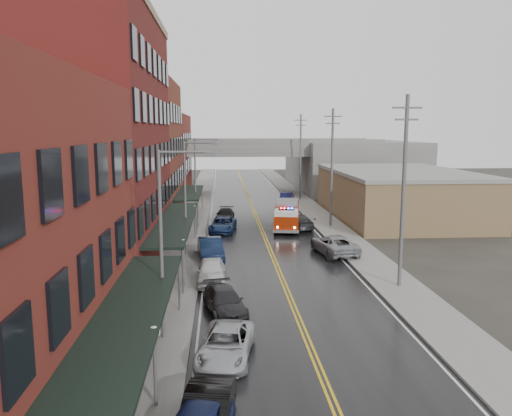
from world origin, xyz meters
TOP-DOWN VIEW (x-y plane):
  - road at (0.00, 30.00)m, footprint 11.00×160.00m
  - sidewalk_left at (-7.30, 30.00)m, footprint 3.00×160.00m
  - sidewalk_right at (7.30, 30.00)m, footprint 3.00×160.00m
  - curb_left at (-5.65, 30.00)m, footprint 0.30×160.00m
  - curb_right at (5.65, 30.00)m, footprint 0.30×160.00m
  - brick_building_b at (-13.30, 23.00)m, footprint 9.00×20.00m
  - brick_building_c at (-13.30, 40.50)m, footprint 9.00×15.00m
  - brick_building_far at (-13.30, 58.00)m, footprint 9.00×20.00m
  - tan_building at (16.00, 40.00)m, footprint 14.00×22.00m
  - right_far_block at (18.00, 70.00)m, footprint 18.00×30.00m
  - awning_0 at (-7.49, 4.00)m, footprint 2.60×16.00m
  - awning_1 at (-7.49, 23.00)m, footprint 2.60×18.00m
  - awning_2 at (-7.49, 40.50)m, footprint 2.60×13.00m
  - globe_lamp_0 at (-6.40, 2.00)m, footprint 0.44×0.44m
  - globe_lamp_1 at (-6.40, 16.00)m, footprint 0.44×0.44m
  - globe_lamp_2 at (-6.40, 30.00)m, footprint 0.44×0.44m
  - street_lamp_0 at (-6.55, 8.00)m, footprint 2.64×0.22m
  - street_lamp_1 at (-6.55, 24.00)m, footprint 2.64×0.22m
  - street_lamp_2 at (-6.55, 40.00)m, footprint 2.64×0.22m
  - utility_pole_0 at (7.20, 15.00)m, footprint 1.80×0.24m
  - utility_pole_1 at (7.20, 35.00)m, footprint 1.80×0.24m
  - utility_pole_2 at (7.20, 55.00)m, footprint 1.80×0.24m
  - overpass at (0.00, 62.00)m, footprint 40.00×10.00m
  - fire_truck at (2.58, 34.18)m, footprint 3.86×7.65m
  - parked_car_left_1 at (-4.54, 0.30)m, footprint 2.08×4.55m
  - parked_car_left_2 at (-3.87, 5.80)m, footprint 2.96×5.07m
  - parked_car_left_3 at (-3.88, 11.30)m, footprint 2.77×4.89m
  - parked_car_left_4 at (-4.70, 16.80)m, footprint 1.89×4.60m
  - parked_car_left_5 at (-4.86, 22.80)m, footprint 2.29×5.14m
  - parked_car_left_6 at (-3.87, 33.20)m, footprint 2.98×5.30m
  - parked_car_left_7 at (-3.60, 39.02)m, footprint 2.30×4.81m
  - parked_car_right_0 at (5.00, 23.80)m, footprint 3.42×5.91m
  - parked_car_right_1 at (3.60, 34.20)m, footprint 3.25×5.46m
  - parked_car_right_2 at (3.60, 44.34)m, footprint 2.12×4.66m
  - parked_car_right_3 at (4.96, 52.20)m, footprint 2.56×4.68m

SIDE VIEW (x-z plane):
  - road at x=0.00m, z-range 0.00..0.02m
  - sidewalk_left at x=-7.30m, z-range 0.00..0.15m
  - sidewalk_right at x=7.30m, z-range 0.00..0.15m
  - curb_left at x=-5.65m, z-range 0.00..0.15m
  - curb_right at x=5.65m, z-range 0.00..0.15m
  - parked_car_left_2 at x=-3.87m, z-range 0.00..1.33m
  - parked_car_left_3 at x=-3.88m, z-range 0.00..1.34m
  - parked_car_left_7 at x=-3.60m, z-range 0.00..1.35m
  - parked_car_left_6 at x=-3.87m, z-range 0.00..1.40m
  - parked_car_left_1 at x=-4.54m, z-range 0.00..1.45m
  - parked_car_right_3 at x=4.96m, z-range 0.00..1.46m
  - parked_car_right_1 at x=3.60m, z-range 0.00..1.48m
  - parked_car_right_0 at x=5.00m, z-range 0.00..1.55m
  - parked_car_right_2 at x=3.60m, z-range 0.00..1.55m
  - parked_car_left_4 at x=-4.70m, z-range 0.00..1.56m
  - parked_car_left_5 at x=-4.86m, z-range 0.00..1.64m
  - fire_truck at x=2.58m, z-range 0.11..2.80m
  - globe_lamp_0 at x=-6.40m, z-range 0.75..3.87m
  - globe_lamp_1 at x=-6.40m, z-range 0.75..3.87m
  - globe_lamp_2 at x=-6.40m, z-range 0.75..3.87m
  - tan_building at x=16.00m, z-range 0.00..5.00m
  - awning_2 at x=-7.49m, z-range 1.44..4.53m
  - awning_0 at x=-7.49m, z-range 1.44..4.53m
  - awning_1 at x=-7.49m, z-range 1.44..4.53m
  - right_far_block at x=18.00m, z-range 0.00..8.00m
  - street_lamp_0 at x=-6.55m, z-range 0.69..9.69m
  - street_lamp_1 at x=-6.55m, z-range 0.69..9.69m
  - street_lamp_2 at x=-6.55m, z-range 0.69..9.69m
  - overpass at x=0.00m, z-range 2.24..9.74m
  - brick_building_far at x=-13.30m, z-range 0.00..12.00m
  - utility_pole_0 at x=7.20m, z-range 0.31..12.31m
  - utility_pole_1 at x=7.20m, z-range 0.31..12.31m
  - utility_pole_2 at x=7.20m, z-range 0.31..12.31m
  - brick_building_c at x=-13.30m, z-range 0.00..15.00m
  - brick_building_b at x=-13.30m, z-range 0.00..18.00m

